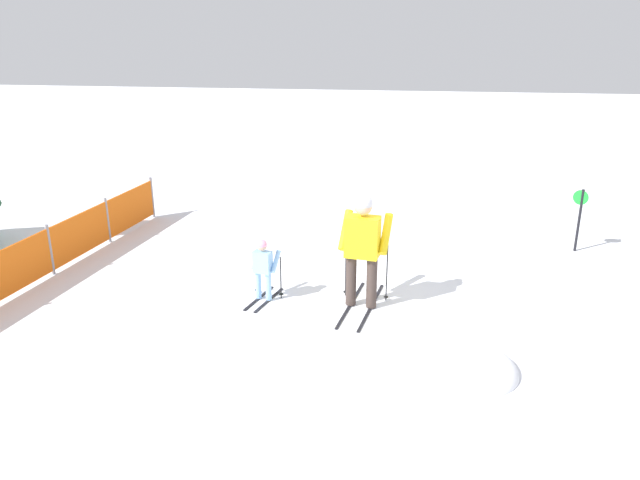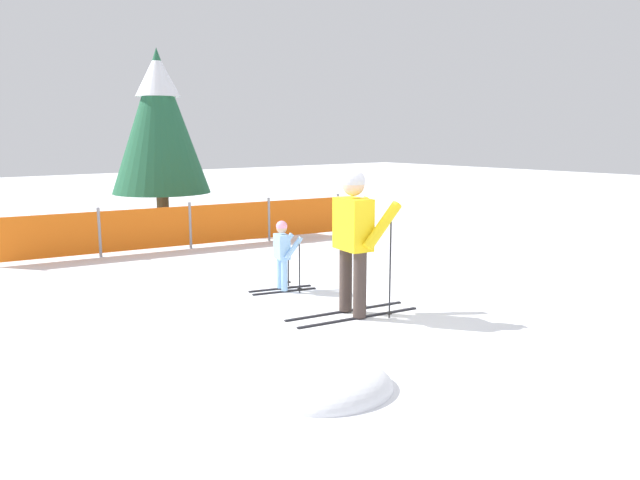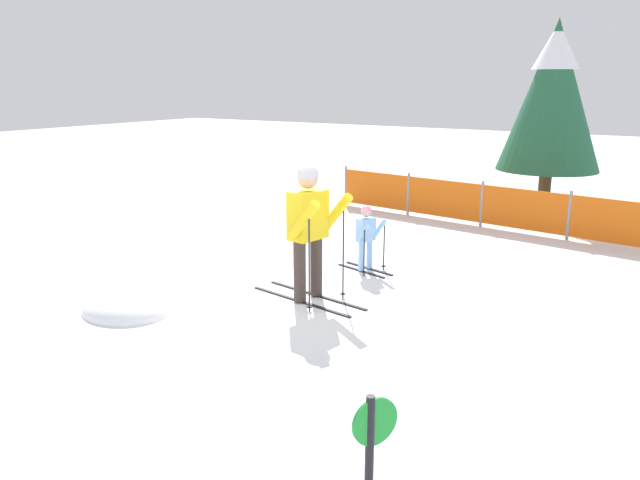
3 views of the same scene
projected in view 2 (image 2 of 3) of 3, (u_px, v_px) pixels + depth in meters
ground_plane at (362, 322)px, 7.52m from camera, size 60.00×60.00×0.00m
skier_adult at (355, 229)px, 7.62m from camera, size 1.76×0.83×1.82m
skier_child at (283, 251)px, 8.91m from camera, size 0.98×0.53×1.02m
safety_fence at (190, 225)px, 12.23m from camera, size 6.86×1.02×0.92m
conifer_far at (159, 119)px, 14.23m from camera, size 2.23×2.23×4.15m
snow_mound at (331, 391)px, 5.50m from camera, size 1.19×1.01×0.48m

